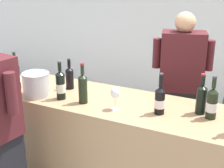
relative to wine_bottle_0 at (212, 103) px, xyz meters
The scene contains 12 objects.
wall_back 2.68m from the wine_bottle_0, 105.39° to the left, with size 8.00×0.10×2.80m, color silver.
counter 0.95m from the wine_bottle_0, behind, with size 2.50×0.69×1.02m, color #9E7A56.
wine_bottle_0 is the anchor object (origin of this frame).
wine_bottle_1 1.29m from the wine_bottle_0, behind, with size 0.07×0.07×0.29m.
wine_bottle_2 1.23m from the wine_bottle_0, behind, with size 0.08×0.08×0.33m.
wine_bottle_3 0.10m from the wine_bottle_0, 150.12° to the left, with size 0.08×0.08×0.32m.
wine_bottle_5 1.74m from the wine_bottle_0, behind, with size 0.07×0.07×0.35m.
wine_bottle_7 1.02m from the wine_bottle_0, behind, with size 0.07×0.07×0.34m.
wine_bottle_8 0.38m from the wine_bottle_0, 165.82° to the right, with size 0.08×0.08×0.33m.
wine_glass 0.73m from the wine_bottle_0, 166.25° to the right, with size 0.08×0.08×0.19m.
ice_bucket 1.47m from the wine_bottle_0, behind, with size 0.24×0.24×0.21m.
person_server 0.85m from the wine_bottle_0, 121.06° to the left, with size 0.55×0.34×1.70m.
Camera 1 is at (1.03, -2.26, 2.08)m, focal length 51.85 mm.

